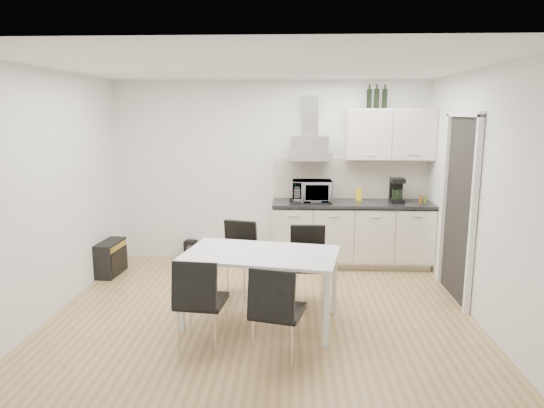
{
  "coord_description": "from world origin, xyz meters",
  "views": [
    {
      "loc": [
        0.31,
        -4.98,
        2.15
      ],
      "look_at": [
        0.08,
        0.55,
        1.1
      ],
      "focal_mm": 32.0,
      "sensor_mm": 36.0,
      "label": 1
    }
  ],
  "objects_px": {
    "chair_far_right": "(308,267)",
    "chair_far_left": "(235,260)",
    "chair_near_right": "(278,312)",
    "kitchenette": "(354,208)",
    "chair_near_left": "(202,302)",
    "floor_speaker": "(191,250)",
    "guitar_amp": "(111,258)",
    "dining_table": "(261,259)"
  },
  "relations": [
    {
      "from": "chair_far_left",
      "to": "chair_near_right",
      "type": "distance_m",
      "value": 1.58
    },
    {
      "from": "kitchenette",
      "to": "chair_far_right",
      "type": "distance_m",
      "value": 1.67
    },
    {
      "from": "kitchenette",
      "to": "chair_near_right",
      "type": "relative_size",
      "value": 2.86
    },
    {
      "from": "chair_far_left",
      "to": "floor_speaker",
      "type": "height_order",
      "value": "chair_far_left"
    },
    {
      "from": "kitchenette",
      "to": "chair_near_left",
      "type": "bearing_deg",
      "value": -123.47
    },
    {
      "from": "chair_far_right",
      "to": "chair_far_left",
      "type": "bearing_deg",
      "value": -13.31
    },
    {
      "from": "chair_far_right",
      "to": "guitar_amp",
      "type": "relative_size",
      "value": 1.57
    },
    {
      "from": "kitchenette",
      "to": "chair_far_left",
      "type": "height_order",
      "value": "kitchenette"
    },
    {
      "from": "chair_far_left",
      "to": "chair_far_right",
      "type": "distance_m",
      "value": 0.87
    },
    {
      "from": "chair_far_left",
      "to": "chair_near_left",
      "type": "bearing_deg",
      "value": 96.91
    },
    {
      "from": "chair_near_right",
      "to": "dining_table",
      "type": "bearing_deg",
      "value": 118.49
    },
    {
      "from": "kitchenette",
      "to": "chair_near_left",
      "type": "relative_size",
      "value": 2.86
    },
    {
      "from": "kitchenette",
      "to": "guitar_amp",
      "type": "xyz_separation_m",
      "value": [
        -3.3,
        -0.57,
        -0.6
      ]
    },
    {
      "from": "kitchenette",
      "to": "chair_far_right",
      "type": "height_order",
      "value": "kitchenette"
    },
    {
      "from": "kitchenette",
      "to": "dining_table",
      "type": "relative_size",
      "value": 1.52
    },
    {
      "from": "kitchenette",
      "to": "guitar_amp",
      "type": "height_order",
      "value": "kitchenette"
    },
    {
      "from": "kitchenette",
      "to": "floor_speaker",
      "type": "relative_size",
      "value": 8.98
    },
    {
      "from": "dining_table",
      "to": "chair_near_left",
      "type": "distance_m",
      "value": 0.8
    },
    {
      "from": "dining_table",
      "to": "floor_speaker",
      "type": "bearing_deg",
      "value": 128.95
    },
    {
      "from": "kitchenette",
      "to": "chair_near_right",
      "type": "xyz_separation_m",
      "value": [
        -0.99,
        -2.76,
        -0.39
      ]
    },
    {
      "from": "dining_table",
      "to": "chair_near_left",
      "type": "relative_size",
      "value": 1.89
    },
    {
      "from": "kitchenette",
      "to": "chair_near_left",
      "type": "height_order",
      "value": "kitchenette"
    },
    {
      "from": "guitar_amp",
      "to": "chair_near_left",
      "type": "bearing_deg",
      "value": -46.97
    },
    {
      "from": "dining_table",
      "to": "guitar_amp",
      "type": "bearing_deg",
      "value": 156.14
    },
    {
      "from": "kitchenette",
      "to": "chair_near_right",
      "type": "height_order",
      "value": "kitchenette"
    },
    {
      "from": "chair_near_left",
      "to": "chair_near_right",
      "type": "relative_size",
      "value": 1.0
    },
    {
      "from": "chair_near_right",
      "to": "chair_far_right",
      "type": "bearing_deg",
      "value": 91.04
    },
    {
      "from": "chair_near_left",
      "to": "chair_near_right",
      "type": "bearing_deg",
      "value": -9.27
    },
    {
      "from": "kitchenette",
      "to": "chair_far_left",
      "type": "bearing_deg",
      "value": -140.25
    },
    {
      "from": "chair_near_right",
      "to": "guitar_amp",
      "type": "xyz_separation_m",
      "value": [
        -2.31,
        2.19,
        -0.21
      ]
    },
    {
      "from": "chair_near_left",
      "to": "chair_far_right",
      "type": "bearing_deg",
      "value": 53.56
    },
    {
      "from": "dining_table",
      "to": "chair_far_left",
      "type": "bearing_deg",
      "value": 126.17
    },
    {
      "from": "chair_far_left",
      "to": "chair_near_left",
      "type": "distance_m",
      "value": 1.29
    },
    {
      "from": "chair_near_right",
      "to": "chair_near_left",
      "type": "bearing_deg",
      "value": 178.6
    },
    {
      "from": "dining_table",
      "to": "guitar_amp",
      "type": "relative_size",
      "value": 2.96
    },
    {
      "from": "chair_far_right",
      "to": "chair_near_right",
      "type": "distance_m",
      "value": 1.32
    },
    {
      "from": "dining_table",
      "to": "chair_near_left",
      "type": "bearing_deg",
      "value": -121.57
    },
    {
      "from": "kitchenette",
      "to": "chair_far_left",
      "type": "xyz_separation_m",
      "value": [
        -1.53,
        -1.28,
        -0.39
      ]
    },
    {
      "from": "dining_table",
      "to": "chair_near_right",
      "type": "relative_size",
      "value": 1.89
    },
    {
      "from": "floor_speaker",
      "to": "guitar_amp",
      "type": "bearing_deg",
      "value": -132.47
    },
    {
      "from": "chair_near_left",
      "to": "floor_speaker",
      "type": "relative_size",
      "value": 3.14
    },
    {
      "from": "chair_near_right",
      "to": "floor_speaker",
      "type": "height_order",
      "value": "chair_near_right"
    }
  ]
}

